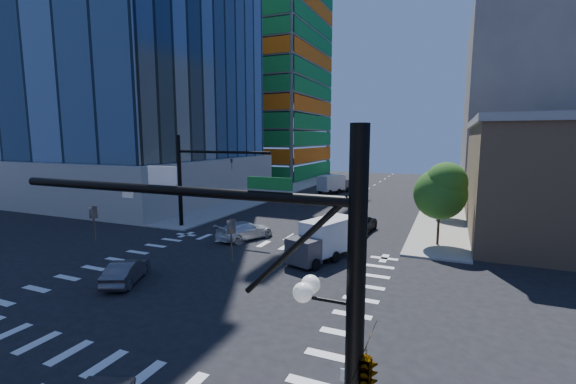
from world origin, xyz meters
The scene contains 16 objects.
ground centered at (0.00, 0.00, 0.00)m, with size 160.00×160.00×0.00m, color black.
road_markings centered at (0.00, 0.00, 0.01)m, with size 20.00×20.00×0.01m, color silver.
sidewalk_ne centered at (12.50, 40.00, 0.07)m, with size 5.00×60.00×0.15m, color gray.
sidewalk_nw centered at (-12.50, 40.00, 0.07)m, with size 5.00×60.00×0.15m, color gray.
construction_building centered at (-27.41, 61.93, 24.61)m, with size 25.16×34.50×70.60m.
bg_building_ne centered at (27.00, 55.00, 14.00)m, with size 24.00×30.00×28.00m, color #645E5A.
signal_mast_se centered at (10.60, -11.50, 5.01)m, with size 10.51×2.48×9.00m.
signal_mast_nw centered at (-10.00, 11.50, 5.49)m, with size 10.20×0.40×9.00m.
tree_south centered at (12.63, 13.90, 4.69)m, with size 4.16×4.16×6.82m.
tree_north centered at (12.93, 25.90, 3.99)m, with size 3.54×3.52×5.78m.
car_nb_far centered at (5.45, 16.13, 0.72)m, with size 2.39×5.19×1.44m, color black.
car_sb_near centered at (-3.24, 9.82, 0.78)m, with size 2.19×5.39×1.56m, color silver.
car_sb_mid centered at (-4.53, 30.66, 0.65)m, with size 1.54×3.82×1.30m, color #9EA0A5.
car_sb_cross centered at (-4.87, -2.10, 0.71)m, with size 1.50×4.32×1.42m, color #4D4D52.
box_truck_near centered at (4.84, 6.82, 1.29)m, with size 4.03×6.02×2.91m.
box_truck_far centered at (-4.04, 40.82, 1.28)m, with size 4.39×5.98×2.89m.
Camera 1 is at (13.20, -19.16, 8.85)m, focal length 24.00 mm.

